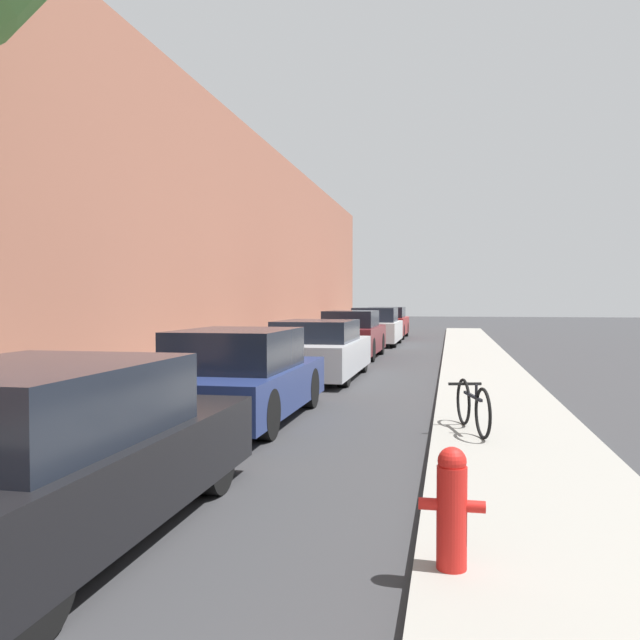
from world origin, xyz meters
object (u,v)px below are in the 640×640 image
object	(u,v)px
parked_car_navy	(240,377)
parked_car_silver	(318,351)
parked_car_black	(41,457)
parked_car_maroon	(352,335)
parked_car_red	(388,323)
fire_hydrant	(452,506)
bicycle	(472,406)
parked_car_white	(376,327)

from	to	relation	value
parked_car_navy	parked_car_silver	xyz separation A→B (m)	(0.10, 5.40, -0.01)
parked_car_black	parked_car_maroon	size ratio (longest dim) A/B	1.02
parked_car_navy	parked_car_red	world-z (taller)	parked_car_red
parked_car_black	parked_car_maroon	xyz separation A→B (m)	(-0.07, 15.94, 0.07)
parked_car_silver	parked_car_maroon	distance (m)	5.55
parked_car_silver	parked_car_navy	bearing A→B (deg)	-91.09
parked_car_red	fire_hydrant	world-z (taller)	parked_car_red
parked_car_maroon	parked_car_red	size ratio (longest dim) A/B	0.97
parked_car_maroon	bicycle	distance (m)	12.17
parked_car_red	parked_car_navy	bearing A→B (deg)	-90.29
parked_car_navy	fire_hydrant	bearing A→B (deg)	-59.00
parked_car_white	bicycle	size ratio (longest dim) A/B	2.79
parked_car_red	parked_car_maroon	bearing A→B (deg)	-90.32
parked_car_silver	bicycle	world-z (taller)	parked_car_silver
fire_hydrant	bicycle	distance (m)	4.41
parked_car_maroon	parked_car_red	distance (m)	11.12
parked_car_maroon	parked_car_black	bearing A→B (deg)	-89.74
parked_car_navy	fire_hydrant	world-z (taller)	parked_car_navy
bicycle	parked_car_navy	bearing A→B (deg)	153.66
parked_car_red	fire_hydrant	xyz separation A→B (m)	(2.99, -27.23, -0.20)
parked_car_maroon	parked_car_red	world-z (taller)	parked_car_red
parked_car_maroon	bicycle	xyz separation A→B (m)	(3.32, -11.71, -0.27)
parked_car_black	parked_car_white	size ratio (longest dim) A/B	1.05
parked_car_maroon	bicycle	size ratio (longest dim) A/B	2.87
parked_car_white	fire_hydrant	world-z (taller)	parked_car_white
fire_hydrant	parked_car_white	bearing A→B (deg)	97.68
parked_car_maroon	parked_car_silver	bearing A→B (deg)	-89.47
parked_car_white	fire_hydrant	bearing A→B (deg)	-82.32
parked_car_black	parked_car_silver	world-z (taller)	same
fire_hydrant	bicycle	bearing A→B (deg)	86.51
bicycle	fire_hydrant	bearing A→B (deg)	-107.14
parked_car_navy	parked_car_white	world-z (taller)	parked_car_white
parked_car_black	bicycle	world-z (taller)	parked_car_black
parked_car_black	parked_car_red	distance (m)	27.06
parked_car_black	parked_car_navy	xyz separation A→B (m)	(-0.12, 4.99, 0.01)
parked_car_silver	parked_car_maroon	xyz separation A→B (m)	(-0.05, 5.55, 0.07)
parked_car_navy	parked_car_silver	size ratio (longest dim) A/B	0.91
bicycle	parked_car_white	bearing A→B (deg)	86.76
parked_car_silver	bicycle	distance (m)	6.97
parked_car_silver	fire_hydrant	xyz separation A→B (m)	(3.00, -10.56, -0.13)
parked_car_black	bicycle	size ratio (longest dim) A/B	2.93
parked_car_silver	parked_car_red	distance (m)	16.68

